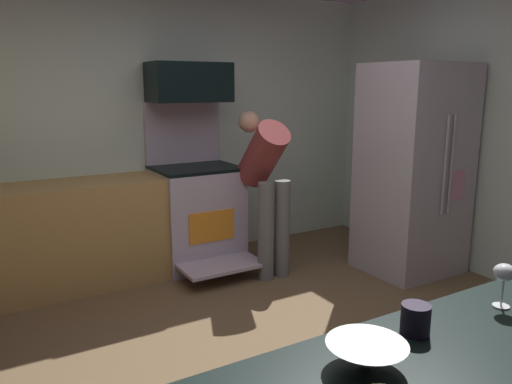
{
  "coord_description": "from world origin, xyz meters",
  "views": [
    {
      "loc": [
        -1.44,
        -2.25,
        1.69
      ],
      "look_at": [
        0.06,
        0.3,
        1.05
      ],
      "focal_mm": 34.65,
      "sensor_mm": 36.0,
      "label": 1
    }
  ],
  "objects_px": {
    "wine_glass_mid": "(504,274)",
    "person_cook": "(266,179)",
    "refrigerator": "(413,170)",
    "mixing_bowl_large": "(366,355)",
    "microwave": "(189,82)",
    "mug_coffee": "(415,319)",
    "oven_range": "(197,212)"
  },
  "relations": [
    {
      "from": "oven_range",
      "to": "microwave",
      "type": "xyz_separation_m",
      "value": [
        0.0,
        0.09,
        1.21
      ]
    },
    {
      "from": "refrigerator",
      "to": "mixing_bowl_large",
      "type": "height_order",
      "value": "refrigerator"
    },
    {
      "from": "oven_range",
      "to": "microwave",
      "type": "bearing_deg",
      "value": 90.0
    },
    {
      "from": "microwave",
      "to": "mug_coffee",
      "type": "xyz_separation_m",
      "value": [
        -0.63,
        -3.3,
        -0.77
      ]
    },
    {
      "from": "microwave",
      "to": "mixing_bowl_large",
      "type": "xyz_separation_m",
      "value": [
        -0.91,
        -3.37,
        -0.78
      ]
    },
    {
      "from": "microwave",
      "to": "refrigerator",
      "type": "distance_m",
      "value": 2.19
    },
    {
      "from": "refrigerator",
      "to": "person_cook",
      "type": "relative_size",
      "value": 1.28
    },
    {
      "from": "wine_glass_mid",
      "to": "person_cook",
      "type": "bearing_deg",
      "value": 76.37
    },
    {
      "from": "mixing_bowl_large",
      "to": "microwave",
      "type": "bearing_deg",
      "value": 74.91
    },
    {
      "from": "microwave",
      "to": "mug_coffee",
      "type": "relative_size",
      "value": 7.43
    },
    {
      "from": "microwave",
      "to": "refrigerator",
      "type": "height_order",
      "value": "microwave"
    },
    {
      "from": "person_cook",
      "to": "mixing_bowl_large",
      "type": "bearing_deg",
      "value": -116.21
    },
    {
      "from": "microwave",
      "to": "wine_glass_mid",
      "type": "height_order",
      "value": "microwave"
    },
    {
      "from": "person_cook",
      "to": "wine_glass_mid",
      "type": "xyz_separation_m",
      "value": [
        -0.65,
        -2.7,
        0.15
      ]
    },
    {
      "from": "refrigerator",
      "to": "mixing_bowl_large",
      "type": "xyz_separation_m",
      "value": [
        -2.55,
        -2.14,
        -0.0
      ]
    },
    {
      "from": "oven_range",
      "to": "wine_glass_mid",
      "type": "distance_m",
      "value": 3.28
    },
    {
      "from": "mixing_bowl_large",
      "to": "wine_glass_mid",
      "type": "bearing_deg",
      "value": 3.82
    },
    {
      "from": "person_cook",
      "to": "mixing_bowl_large",
      "type": "relative_size",
      "value": 6.24
    },
    {
      "from": "refrigerator",
      "to": "wine_glass_mid",
      "type": "relative_size",
      "value": 11.41
    },
    {
      "from": "refrigerator",
      "to": "person_cook",
      "type": "height_order",
      "value": "refrigerator"
    },
    {
      "from": "wine_glass_mid",
      "to": "mug_coffee",
      "type": "relative_size",
      "value": 1.66
    },
    {
      "from": "oven_range",
      "to": "mug_coffee",
      "type": "bearing_deg",
      "value": -101.18
    },
    {
      "from": "person_cook",
      "to": "wine_glass_mid",
      "type": "height_order",
      "value": "person_cook"
    },
    {
      "from": "oven_range",
      "to": "person_cook",
      "type": "bearing_deg",
      "value": -50.12
    },
    {
      "from": "wine_glass_mid",
      "to": "mixing_bowl_large",
      "type": "bearing_deg",
      "value": -176.18
    },
    {
      "from": "mug_coffee",
      "to": "refrigerator",
      "type": "bearing_deg",
      "value": 42.32
    },
    {
      "from": "person_cook",
      "to": "mug_coffee",
      "type": "relative_size",
      "value": 14.71
    },
    {
      "from": "oven_range",
      "to": "person_cook",
      "type": "relative_size",
      "value": 1.05
    },
    {
      "from": "oven_range",
      "to": "refrigerator",
      "type": "relative_size",
      "value": 0.82
    },
    {
      "from": "microwave",
      "to": "wine_glass_mid",
      "type": "bearing_deg",
      "value": -93.63
    },
    {
      "from": "refrigerator",
      "to": "person_cook",
      "type": "xyz_separation_m",
      "value": [
        -1.2,
        0.61,
        -0.06
      ]
    },
    {
      "from": "microwave",
      "to": "person_cook",
      "type": "xyz_separation_m",
      "value": [
        0.44,
        -0.63,
        -0.84
      ]
    }
  ]
}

